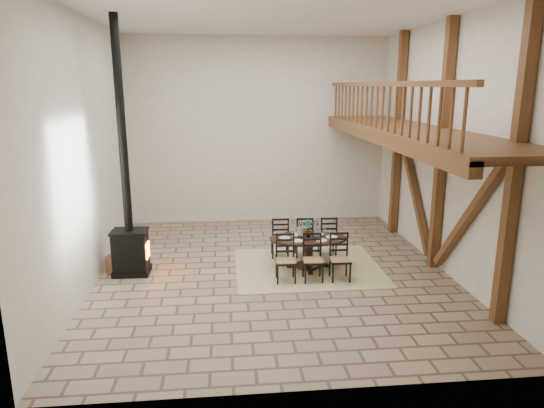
{
  "coord_description": "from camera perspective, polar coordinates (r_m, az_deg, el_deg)",
  "views": [
    {
      "loc": [
        -0.96,
        -9.28,
        3.73
      ],
      "look_at": [
        0.0,
        0.4,
        1.34
      ],
      "focal_mm": 32.0,
      "sensor_mm": 36.0,
      "label": 1
    }
  ],
  "objects": [
    {
      "name": "dining_table",
      "position": [
        10.16,
        4.25,
        -5.58
      ],
      "size": [
        1.65,
        1.84,
        1.04
      ],
      "rotation": [
        0.0,
        0.0,
        -0.03
      ],
      "color": "black",
      "rests_on": "ground"
    },
    {
      "name": "log_stack",
      "position": [
        10.94,
        -17.44,
        -6.13
      ],
      "size": [
        0.37,
        0.28,
        0.23
      ],
      "rotation": [
        0.0,
        0.0,
        -0.13
      ],
      "color": "tan",
      "rests_on": "ground"
    },
    {
      "name": "wood_stove",
      "position": [
        10.01,
        -16.52,
        -1.93
      ],
      "size": [
        0.73,
        0.57,
        5.0
      ],
      "rotation": [
        0.0,
        0.0,
        -0.03
      ],
      "color": "black",
      "rests_on": "ground"
    },
    {
      "name": "room_shell",
      "position": [
        9.55,
        7.44,
        9.4
      ],
      "size": [
        7.02,
        8.02,
        5.01
      ],
      "color": "silver",
      "rests_on": "ground"
    },
    {
      "name": "rug",
      "position": [
        10.28,
        4.22,
        -7.43
      ],
      "size": [
        3.0,
        2.5,
        0.02
      ],
      "primitive_type": "cube",
      "color": "#C7BA80",
      "rests_on": "ground"
    },
    {
      "name": "log_basket",
      "position": [
        10.48,
        -17.64,
        -6.68
      ],
      "size": [
        0.5,
        0.5,
        0.41
      ],
      "rotation": [
        0.0,
        0.0,
        0.37
      ],
      "color": "brown",
      "rests_on": "ground"
    },
    {
      "name": "ground",
      "position": [
        10.04,
        0.21,
        -7.99
      ],
      "size": [
        8.0,
        8.0,
        0.0
      ],
      "primitive_type": "plane",
      "color": "gray",
      "rests_on": "ground"
    }
  ]
}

